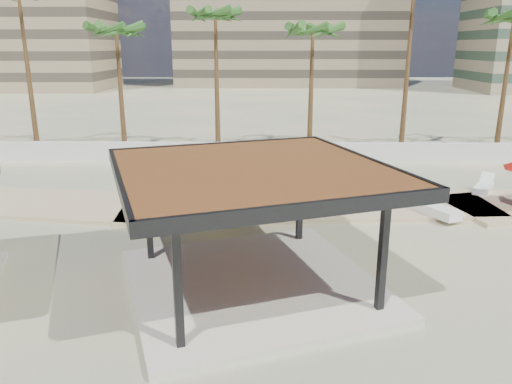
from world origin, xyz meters
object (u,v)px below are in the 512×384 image
Objects in this scene: lounger_b at (285,191)px; lounger_d at (484,187)px; pavilion_central at (252,216)px; lounger_c at (434,209)px.

lounger_b is 1.16× the size of lounger_d.
lounger_b is at bearing 128.69° from lounger_d.
pavilion_central is 9.74m from lounger_c.
lounger_c is 4.81m from lounger_d.
lounger_c is (6.00, -2.52, 0.01)m from lounger_b.
lounger_b reaches higher than lounger_d.
lounger_c is at bearing -115.01° from lounger_b.
lounger_d is at bearing -72.74° from lounger_c.
pavilion_central is at bearing 102.94° from lounger_c.
pavilion_central is 9.01m from lounger_b.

